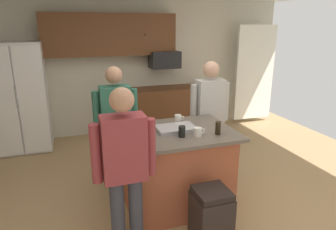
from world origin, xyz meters
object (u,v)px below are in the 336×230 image
person_host_foreground (125,164)px  mug_ceramic_white (198,132)px  glass_stout_tall (218,128)px  person_guest_by_door (116,120)px  trash_bin (211,218)px  glass_short_whisky (182,132)px  microwave_over_range (164,60)px  serving_tray (176,128)px  person_guest_right (209,112)px  mug_blue_stoneware (178,119)px  refrigerator (20,97)px  kitchen_island (176,168)px

person_host_foreground → mug_ceramic_white: bearing=-17.1°
glass_stout_tall → person_host_foreground: bearing=-162.3°
person_guest_by_door → trash_bin: bearing=-15.6°
glass_stout_tall → glass_short_whisky: bearing=173.2°
trash_bin → glass_stout_tall: bearing=59.2°
person_host_foreground → trash_bin: person_host_foreground is taller
microwave_over_range → serving_tray: bearing=-105.1°
person_guest_right → mug_blue_stoneware: 0.67m
microwave_over_range → mug_blue_stoneware: (-0.58, -2.34, -0.45)m
person_guest_right → trash_bin: (-0.62, -1.35, -0.64)m
serving_tray → glass_stout_tall: bearing=-34.8°
refrigerator → serving_tray: bearing=-52.1°
mug_blue_stoneware → mug_ceramic_white: 0.49m
refrigerator → person_guest_right: bearing=-35.9°
glass_short_whisky → serving_tray: (0.01, 0.22, -0.04)m
person_guest_by_door → mug_ceramic_white: bearing=-0.9°
person_guest_by_door → glass_stout_tall: (0.96, -0.92, 0.09)m
person_guest_by_door → glass_short_whisky: 1.04m
trash_bin → refrigerator: bearing=121.5°
refrigerator → kitchen_island: refrigerator is taller
person_guest_right → glass_short_whisky: 1.06m
person_guest_by_door → person_guest_right: 1.28m
refrigerator → person_host_foreground: bearing=-68.6°
microwave_over_range → serving_tray: 2.70m
mug_ceramic_white → trash_bin: 0.88m
refrigerator → microwave_over_range: refrigerator is taller
microwave_over_range → glass_stout_tall: 2.89m
mug_ceramic_white → serving_tray: size_ratio=0.29×
microwave_over_range → person_guest_by_door: (-1.27, -1.92, -0.52)m
microwave_over_range → glass_stout_tall: (-0.30, -2.84, -0.43)m
person_guest_by_door → mug_blue_stoneware: size_ratio=13.11×
glass_stout_tall → microwave_over_range: bearing=83.9°
microwave_over_range → person_guest_right: bearing=-89.9°
mug_blue_stoneware → trash_bin: bearing=-91.8°
person_guest_by_door → person_host_foreground: 1.28m
refrigerator → mug_blue_stoneware: (2.02, -2.22, 0.08)m
microwave_over_range → person_guest_by_door: person_guest_by_door is taller
person_host_foreground → serving_tray: 0.94m
microwave_over_range → person_guest_right: 2.07m
person_host_foreground → trash_bin: 1.01m
microwave_over_range → glass_short_whisky: 2.91m
serving_tray → trash_bin: size_ratio=0.72×
glass_stout_tall → glass_short_whisky: size_ratio=1.18×
refrigerator → mug_blue_stoneware: size_ratio=14.93×
refrigerator → glass_stout_tall: 3.56m
person_guest_by_door → person_guest_right: (1.27, -0.09, 0.02)m
microwave_over_range → trash_bin: (-0.61, -3.36, -1.15)m
microwave_over_range → mug_blue_stoneware: 2.45m
kitchen_island → person_guest_by_door: (-0.57, 0.68, 0.45)m
glass_short_whisky → trash_bin: (0.09, -0.57, -0.71)m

